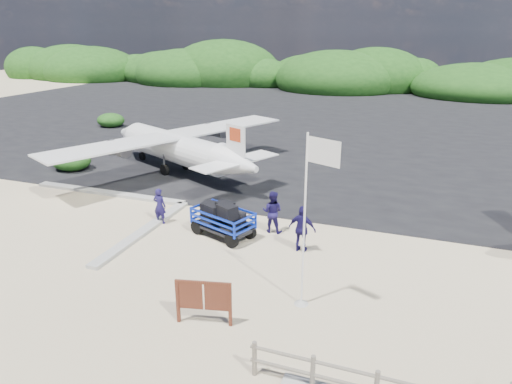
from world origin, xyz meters
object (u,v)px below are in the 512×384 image
baggage_cart (223,236)px  crew_b (272,212)px  crew_a (160,206)px  flagpole (301,304)px  crew_c (302,229)px  signboard (205,323)px  aircraft_small (304,116)px

baggage_cart → crew_b: bearing=52.6°
crew_b → crew_a: bearing=7.4°
crew_b → baggage_cart: bearing=30.1°
flagpole → crew_c: flagpole is taller
baggage_cart → crew_b: 2.34m
signboard → crew_a: size_ratio=1.08×
crew_c → signboard: bearing=79.0°
crew_b → crew_c: (1.67, -1.36, 0.02)m
baggage_cart → aircraft_small: 29.30m
crew_a → crew_b: (5.06, 0.85, 0.10)m
flagpole → crew_b: 5.69m
flagpole → crew_c: bearing=104.6°
baggage_cart → signboard: signboard is taller
crew_a → crew_c: (6.73, -0.51, 0.12)m
flagpole → aircraft_small: size_ratio=0.86×
baggage_cart → crew_a: crew_a is taller
crew_a → crew_b: 5.14m
signboard → crew_c: size_ratio=0.94×
crew_a → crew_c: bearing=175.5°
flagpole → signboard: 3.18m
crew_a → flagpole: bearing=151.6°
crew_a → aircraft_small: 28.76m
baggage_cart → signboard: bearing=-50.9°
signboard → crew_a: (-5.21, 6.12, 0.83)m
crew_c → aircraft_small: (-7.38, 29.26, -0.95)m
signboard → aircraft_small: size_ratio=0.27×
flagpole → aircraft_small: bearing=104.2°
flagpole → crew_c: 3.84m
signboard → crew_c: crew_c is taller
flagpole → signboard: flagpole is taller
flagpole → crew_a: bearing=151.8°
crew_b → flagpole: bearing=115.6°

